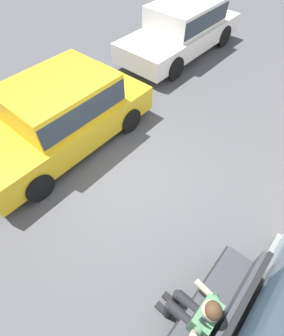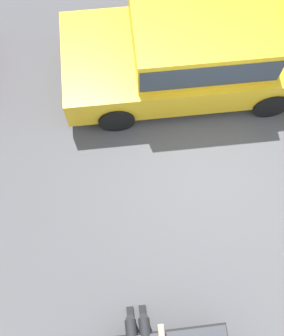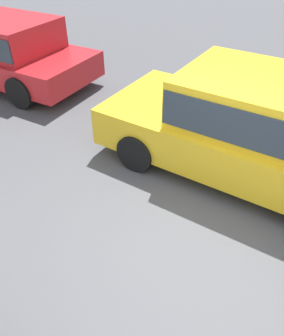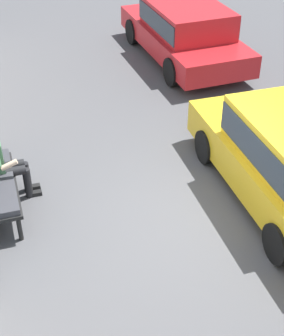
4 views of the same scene
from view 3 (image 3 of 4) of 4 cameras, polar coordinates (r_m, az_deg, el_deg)
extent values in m
plane|color=#4C4C4F|center=(4.21, 9.24, -12.16)|extent=(60.00, 60.00, 0.00)
cube|color=gold|center=(5.16, 16.89, 5.04)|extent=(4.21, 1.93, 0.60)
cube|color=gold|center=(4.82, 20.17, 10.79)|extent=(2.20, 1.68, 0.68)
cube|color=#28333D|center=(4.82, 20.17, 10.79)|extent=(2.15, 1.72, 0.48)
cylinder|color=black|center=(5.01, -1.04, 2.66)|extent=(0.61, 0.19, 0.61)
cylinder|color=black|center=(6.37, 8.04, 10.64)|extent=(0.61, 0.19, 0.61)
cube|color=red|center=(8.64, -22.95, 17.14)|extent=(4.47, 2.04, 0.53)
cube|color=red|center=(8.34, -23.14, 20.73)|extent=(2.35, 1.72, 0.64)
cube|color=#28333D|center=(8.34, -23.14, 20.73)|extent=(2.31, 1.75, 0.45)
cylinder|color=black|center=(7.20, -20.45, 12.18)|extent=(0.67, 0.21, 0.66)
cylinder|color=black|center=(8.34, -11.62, 17.21)|extent=(0.67, 0.21, 0.66)
camera|label=1|loc=(3.41, -77.92, 35.53)|focal=28.00mm
camera|label=2|loc=(3.92, -120.65, 56.51)|focal=45.00mm
camera|label=4|loc=(5.24, 128.75, 0.84)|focal=55.00mm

